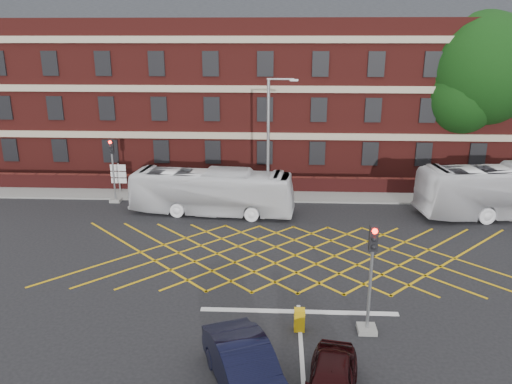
{
  "coord_description": "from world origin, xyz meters",
  "views": [
    {
      "loc": [
        -0.87,
        -21.4,
        10.61
      ],
      "look_at": [
        -1.98,
        1.5,
        3.51
      ],
      "focal_mm": 35.0,
      "sensor_mm": 36.0,
      "label": 1
    }
  ],
  "objects_px": {
    "car_navy": "(246,369)",
    "direction_signs": "(119,175)",
    "traffic_light_near": "(370,290)",
    "deciduous_tree": "(478,78)",
    "traffic_light_far": "(114,177)",
    "utility_cabinet": "(299,320)",
    "street_lamp": "(269,168)",
    "bus_left": "(212,192)",
    "car_maroon": "(331,382)"
  },
  "relations": [
    {
      "from": "car_navy",
      "to": "direction_signs",
      "type": "distance_m",
      "value": 22.81
    },
    {
      "from": "car_navy",
      "to": "traffic_light_near",
      "type": "relative_size",
      "value": 1.12
    },
    {
      "from": "car_navy",
      "to": "deciduous_tree",
      "type": "height_order",
      "value": "deciduous_tree"
    },
    {
      "from": "traffic_light_far",
      "to": "utility_cabinet",
      "type": "xyz_separation_m",
      "value": [
        11.87,
        -14.97,
        -1.32
      ]
    },
    {
      "from": "traffic_light_near",
      "to": "direction_signs",
      "type": "distance_m",
      "value": 22.33
    },
    {
      "from": "traffic_light_near",
      "to": "street_lamp",
      "type": "distance_m",
      "value": 14.19
    },
    {
      "from": "traffic_light_far",
      "to": "utility_cabinet",
      "type": "distance_m",
      "value": 19.15
    },
    {
      "from": "bus_left",
      "to": "street_lamp",
      "type": "height_order",
      "value": "street_lamp"
    },
    {
      "from": "car_maroon",
      "to": "utility_cabinet",
      "type": "bearing_deg",
      "value": 112.87
    },
    {
      "from": "car_maroon",
      "to": "direction_signs",
      "type": "distance_m",
      "value": 24.37
    },
    {
      "from": "bus_left",
      "to": "utility_cabinet",
      "type": "distance_m",
      "value": 13.94
    },
    {
      "from": "car_maroon",
      "to": "direction_signs",
      "type": "relative_size",
      "value": 1.71
    },
    {
      "from": "car_maroon",
      "to": "traffic_light_far",
      "type": "relative_size",
      "value": 0.88
    },
    {
      "from": "bus_left",
      "to": "street_lamp",
      "type": "relative_size",
      "value": 1.23
    },
    {
      "from": "street_lamp",
      "to": "deciduous_tree",
      "type": "bearing_deg",
      "value": 30.73
    },
    {
      "from": "car_navy",
      "to": "traffic_light_near",
      "type": "distance_m",
      "value": 5.66
    },
    {
      "from": "bus_left",
      "to": "direction_signs",
      "type": "relative_size",
      "value": 4.64
    },
    {
      "from": "deciduous_tree",
      "to": "direction_signs",
      "type": "distance_m",
      "value": 27.67
    },
    {
      "from": "traffic_light_far",
      "to": "direction_signs",
      "type": "height_order",
      "value": "traffic_light_far"
    },
    {
      "from": "car_navy",
      "to": "deciduous_tree",
      "type": "bearing_deg",
      "value": 36.2
    },
    {
      "from": "bus_left",
      "to": "traffic_light_far",
      "type": "height_order",
      "value": "traffic_light_far"
    },
    {
      "from": "deciduous_tree",
      "to": "street_lamp",
      "type": "bearing_deg",
      "value": -149.27
    },
    {
      "from": "car_maroon",
      "to": "street_lamp",
      "type": "distance_m",
      "value": 17.66
    },
    {
      "from": "traffic_light_far",
      "to": "direction_signs",
      "type": "relative_size",
      "value": 1.94
    },
    {
      "from": "car_navy",
      "to": "utility_cabinet",
      "type": "bearing_deg",
      "value": 40.1
    },
    {
      "from": "bus_left",
      "to": "car_maroon",
      "type": "xyz_separation_m",
      "value": [
        5.86,
        -16.74,
        -0.78
      ]
    },
    {
      "from": "car_maroon",
      "to": "street_lamp",
      "type": "height_order",
      "value": "street_lamp"
    },
    {
      "from": "street_lamp",
      "to": "utility_cabinet",
      "type": "relative_size",
      "value": 9.42
    },
    {
      "from": "bus_left",
      "to": "deciduous_tree",
      "type": "height_order",
      "value": "deciduous_tree"
    },
    {
      "from": "car_navy",
      "to": "street_lamp",
      "type": "xyz_separation_m",
      "value": [
        0.31,
        17.07,
        2.03
      ]
    },
    {
      "from": "street_lamp",
      "to": "utility_cabinet",
      "type": "bearing_deg",
      "value": -83.79
    },
    {
      "from": "traffic_light_near",
      "to": "deciduous_tree",
      "type": "bearing_deg",
      "value": 63.15
    },
    {
      "from": "traffic_light_far",
      "to": "utility_cabinet",
      "type": "relative_size",
      "value": 4.83
    },
    {
      "from": "deciduous_tree",
      "to": "utility_cabinet",
      "type": "relative_size",
      "value": 14.33
    },
    {
      "from": "car_maroon",
      "to": "traffic_light_far",
      "type": "xyz_separation_m",
      "value": [
        -12.7,
        18.75,
        1.13
      ]
    },
    {
      "from": "car_maroon",
      "to": "deciduous_tree",
      "type": "distance_m",
      "value": 30.57
    },
    {
      "from": "utility_cabinet",
      "to": "direction_signs",
      "type": "bearing_deg",
      "value": 125.85
    },
    {
      "from": "car_navy",
      "to": "traffic_light_near",
      "type": "bearing_deg",
      "value": 16.28
    },
    {
      "from": "street_lamp",
      "to": "traffic_light_near",
      "type": "bearing_deg",
      "value": -73.48
    },
    {
      "from": "bus_left",
      "to": "deciduous_tree",
      "type": "relative_size",
      "value": 0.81
    },
    {
      "from": "direction_signs",
      "to": "utility_cabinet",
      "type": "relative_size",
      "value": 2.49
    },
    {
      "from": "street_lamp",
      "to": "direction_signs",
      "type": "relative_size",
      "value": 3.79
    },
    {
      "from": "traffic_light_near",
      "to": "street_lamp",
      "type": "xyz_separation_m",
      "value": [
        -4.02,
        13.56,
        1.05
      ]
    },
    {
      "from": "street_lamp",
      "to": "direction_signs",
      "type": "bearing_deg",
      "value": 163.12
    },
    {
      "from": "street_lamp",
      "to": "utility_cabinet",
      "type": "xyz_separation_m",
      "value": [
        1.48,
        -13.59,
        -2.38
      ]
    },
    {
      "from": "car_navy",
      "to": "direction_signs",
      "type": "relative_size",
      "value": 2.17
    },
    {
      "from": "deciduous_tree",
      "to": "street_lamp",
      "type": "height_order",
      "value": "deciduous_tree"
    },
    {
      "from": "traffic_light_near",
      "to": "utility_cabinet",
      "type": "height_order",
      "value": "traffic_light_near"
    },
    {
      "from": "car_navy",
      "to": "bus_left",
      "type": "bearing_deg",
      "value": 78.46
    },
    {
      "from": "utility_cabinet",
      "to": "street_lamp",
      "type": "bearing_deg",
      "value": 96.21
    }
  ]
}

